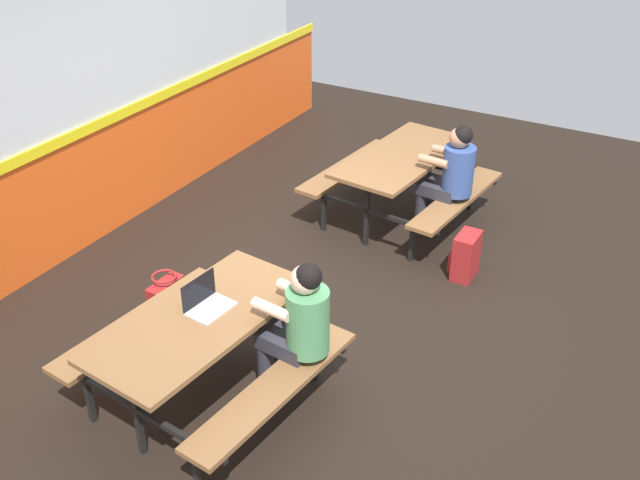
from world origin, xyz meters
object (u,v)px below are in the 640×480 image
(picnic_table_left, at_px, (202,337))
(student_nearer, at_px, (299,322))
(student_further, at_px, (451,173))
(laptop_silver, at_px, (207,302))
(picnic_table_right, at_px, (401,170))
(backpack_dark, at_px, (465,256))
(tote_bag_bright, at_px, (167,299))

(picnic_table_left, height_order, student_nearer, student_nearer)
(student_further, distance_m, laptop_silver, 3.04)
(picnic_table_right, bearing_deg, student_nearer, -170.04)
(student_nearer, relative_size, backpack_dark, 2.74)
(laptop_silver, distance_m, tote_bag_bright, 1.17)
(student_further, height_order, tote_bag_bright, student_further)
(picnic_table_right, height_order, laptop_silver, laptop_silver)
(student_further, xyz_separation_m, tote_bag_bright, (-2.45, 1.53, -0.51))
(student_nearer, bearing_deg, backpack_dark, -12.32)
(laptop_silver, bearing_deg, tote_bag_bright, 59.05)
(student_further, bearing_deg, picnic_table_right, 80.91)
(picnic_table_left, bearing_deg, laptop_silver, 12.68)
(picnic_table_right, xyz_separation_m, backpack_dark, (-0.69, -0.97, -0.36))
(picnic_table_left, xyz_separation_m, laptop_silver, (0.11, 0.03, 0.22))
(student_nearer, relative_size, laptop_silver, 3.54)
(student_further, distance_m, tote_bag_bright, 2.94)
(backpack_dark, xyz_separation_m, tote_bag_bright, (-1.85, 1.95, -0.02))
(picnic_table_right, xyz_separation_m, student_nearer, (-2.85, -0.50, 0.14))
(backpack_dark, bearing_deg, laptop_silver, 155.26)
(laptop_silver, bearing_deg, student_nearer, -71.37)
(student_nearer, distance_m, student_further, 2.76)
(laptop_silver, height_order, tote_bag_bright, laptop_silver)
(picnic_table_right, distance_m, student_nearer, 2.90)
(student_nearer, height_order, tote_bag_bright, student_nearer)
(student_nearer, bearing_deg, tote_bag_bright, 78.22)
(picnic_table_left, height_order, picnic_table_right, same)
(student_nearer, height_order, student_further, same)
(student_nearer, xyz_separation_m, tote_bag_bright, (0.31, 1.48, -0.51))
(tote_bag_bright, bearing_deg, laptop_silver, -120.95)
(student_further, relative_size, laptop_silver, 3.54)
(student_further, bearing_deg, backpack_dark, -145.13)
(picnic_table_left, distance_m, tote_bag_bright, 1.16)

